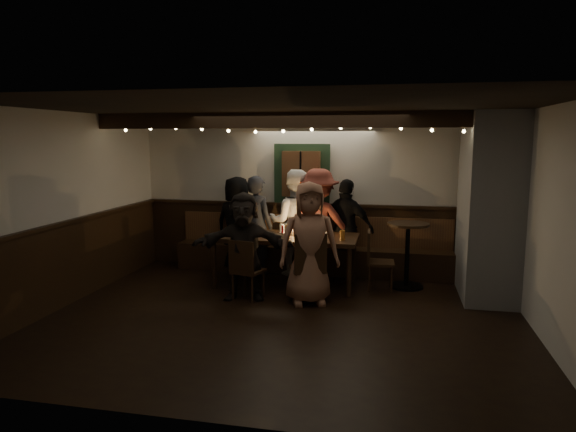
% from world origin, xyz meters
% --- Properties ---
extents(room, '(6.02, 5.01, 2.62)m').
position_xyz_m(room, '(1.07, 1.42, 1.07)').
color(room, black).
rests_on(room, ground).
extents(dining_table, '(2.18, 0.94, 0.95)m').
position_xyz_m(dining_table, '(-0.26, 1.40, 0.71)').
color(dining_table, black).
rests_on(dining_table, ground).
extents(chair_near_left, '(0.48, 0.48, 0.86)m').
position_xyz_m(chair_near_left, '(-0.66, 0.57, 0.48)').
color(chair_near_left, black).
rests_on(chair_near_left, ground).
extents(chair_near_right, '(0.57, 0.57, 0.98)m').
position_xyz_m(chair_near_right, '(0.23, 0.63, 0.55)').
color(chair_near_right, black).
rests_on(chair_near_right, ground).
extents(chair_end, '(0.42, 0.42, 0.88)m').
position_xyz_m(chair_end, '(1.09, 1.48, 0.50)').
color(chair_end, black).
rests_on(chair_end, ground).
extents(high_top, '(0.62, 0.62, 0.99)m').
position_xyz_m(high_top, '(1.56, 1.68, 0.63)').
color(high_top, black).
rests_on(high_top, ground).
extents(person_a, '(0.86, 0.63, 1.60)m').
position_xyz_m(person_a, '(-1.27, 2.18, 0.80)').
color(person_a, black).
rests_on(person_a, ground).
extents(person_b, '(0.70, 0.59, 1.64)m').
position_xyz_m(person_b, '(-0.88, 2.02, 0.82)').
color(person_b, '#272932').
rests_on(person_b, ground).
extents(person_c, '(0.92, 0.75, 1.74)m').
position_xyz_m(person_c, '(-0.26, 2.09, 0.87)').
color(person_c, white).
rests_on(person_c, ground).
extents(person_d, '(1.15, 0.67, 1.76)m').
position_xyz_m(person_d, '(0.15, 2.03, 0.88)').
color(person_d, maroon).
rests_on(person_d, ground).
extents(person_e, '(1.01, 0.69, 1.60)m').
position_xyz_m(person_e, '(0.60, 2.10, 0.80)').
color(person_e, black).
rests_on(person_e, ground).
extents(person_f, '(1.46, 0.66, 1.51)m').
position_xyz_m(person_f, '(-0.69, 0.64, 0.76)').
color(person_f, black).
rests_on(person_f, ground).
extents(person_g, '(0.94, 0.76, 1.67)m').
position_xyz_m(person_g, '(0.23, 0.63, 0.84)').
color(person_g, '#99654C').
rests_on(person_g, ground).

